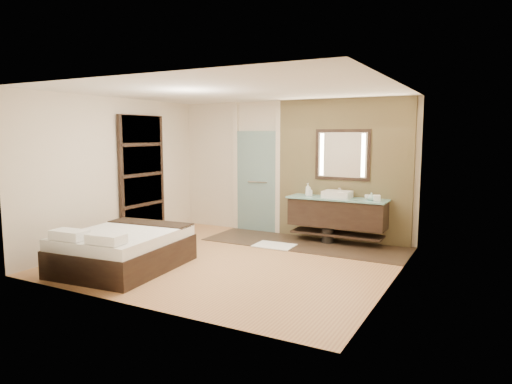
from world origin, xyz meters
The scene contains 15 objects.
floor centered at (0.00, 0.00, 0.00)m, with size 5.00×5.00×0.00m, color #AE7149.
tile_strip centered at (0.60, 1.60, 0.01)m, with size 3.80×1.30×0.01m, color #37281E.
stone_wall centered at (1.10, 2.21, 1.35)m, with size 2.60×0.08×2.70m, color tan.
vanity centered at (1.10, 1.92, 0.58)m, with size 1.85×0.55×0.88m.
mirror_unit centered at (1.10, 2.16, 1.65)m, with size 1.06×0.04×0.96m.
frosted_door centered at (-0.75, 2.20, 1.14)m, with size 1.10×0.12×2.70m.
shoji_partition centered at (-2.43, 0.60, 1.21)m, with size 0.06×1.20×2.40m.
bed centered at (-1.27, -1.16, 0.30)m, with size 1.64×1.97×0.71m.
bath_mat centered at (0.18, 1.15, 0.02)m, with size 0.72×0.50×0.02m, color white.
waste_bin centered at (0.95, 1.85, 0.14)m, with size 0.23×0.23×0.29m, color black.
tissue_box centered at (1.83, 1.88, 0.92)m, with size 0.12×0.12×0.10m, color white.
soap_bottle_a centered at (0.50, 1.94, 0.98)m, with size 0.09×0.09×0.24m, color white.
soap_bottle_b centered at (0.55, 1.95, 0.94)m, with size 0.07×0.07×0.16m, color #B2B2B2.
soap_bottle_c centered at (1.74, 1.86, 0.94)m, with size 0.11×0.11×0.14m, color #A5D0CC.
cup centered at (1.65, 1.96, 0.91)m, with size 0.11×0.11×0.09m, color silver.
Camera 1 is at (3.70, -6.18, 2.04)m, focal length 32.00 mm.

